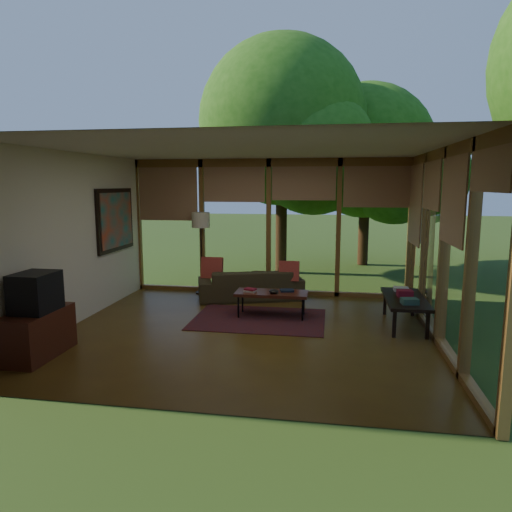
% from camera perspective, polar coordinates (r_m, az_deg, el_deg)
% --- Properties ---
extents(floor, '(5.50, 5.50, 0.00)m').
position_cam_1_polar(floor, '(6.97, -1.27, -9.45)').
color(floor, brown).
rests_on(floor, ground).
extents(ceiling, '(5.50, 5.50, 0.00)m').
position_cam_1_polar(ceiling, '(6.64, -1.35, 13.26)').
color(ceiling, silver).
rests_on(ceiling, ground).
extents(wall_left, '(0.04, 5.00, 2.70)m').
position_cam_1_polar(wall_left, '(7.67, -21.96, 1.93)').
color(wall_left, silver).
rests_on(wall_left, ground).
extents(wall_front, '(5.50, 0.04, 2.70)m').
position_cam_1_polar(wall_front, '(4.27, -7.52, -2.62)').
color(wall_front, silver).
rests_on(wall_front, ground).
extents(window_wall_back, '(5.50, 0.12, 2.70)m').
position_cam_1_polar(window_wall_back, '(9.13, 1.59, 3.60)').
color(window_wall_back, brown).
rests_on(window_wall_back, ground).
extents(window_wall_right, '(0.12, 5.00, 2.70)m').
position_cam_1_polar(window_wall_right, '(6.73, 22.35, 1.02)').
color(window_wall_right, brown).
rests_on(window_wall_right, ground).
extents(tree_nw, '(4.04, 4.04, 5.71)m').
position_cam_1_polar(tree_nw, '(11.53, 3.32, 16.35)').
color(tree_nw, '#382314').
rests_on(tree_nw, ground).
extents(tree_ne, '(3.58, 3.58, 4.87)m').
position_cam_1_polar(tree_ne, '(12.95, 13.61, 12.58)').
color(tree_ne, '#382314').
rests_on(tree_ne, ground).
extents(rug, '(2.15, 1.52, 0.01)m').
position_cam_1_polar(rug, '(7.58, 0.37, -7.89)').
color(rug, maroon).
rests_on(rug, floor).
extents(sofa, '(2.13, 1.36, 0.58)m').
position_cam_1_polar(sofa, '(8.85, -0.69, -3.52)').
color(sofa, '#3E361F').
rests_on(sofa, floor).
extents(pillow_left, '(0.41, 0.22, 0.43)m').
position_cam_1_polar(pillow_left, '(8.90, -5.51, -1.54)').
color(pillow_left, maroon).
rests_on(pillow_left, sofa).
extents(pillow_right, '(0.38, 0.20, 0.40)m').
position_cam_1_polar(pillow_right, '(8.64, 4.15, -1.95)').
color(pillow_right, maroon).
rests_on(pillow_right, sofa).
extents(ct_book_lower, '(0.22, 0.18, 0.03)m').
position_cam_1_polar(ct_book_lower, '(7.63, -0.71, -4.40)').
color(ct_book_lower, beige).
rests_on(ct_book_lower, coffee_table).
extents(ct_book_upper, '(0.22, 0.19, 0.03)m').
position_cam_1_polar(ct_book_upper, '(7.62, -0.71, -4.17)').
color(ct_book_upper, maroon).
rests_on(ct_book_upper, coffee_table).
extents(ct_book_side, '(0.26, 0.21, 0.03)m').
position_cam_1_polar(ct_book_side, '(7.68, 3.89, -4.32)').
color(ct_book_side, black).
rests_on(ct_book_side, coffee_table).
extents(ct_bowl, '(0.16, 0.16, 0.07)m').
position_cam_1_polar(ct_bowl, '(7.52, 2.24, -4.43)').
color(ct_bowl, black).
rests_on(ct_bowl, coffee_table).
extents(media_cabinet, '(0.50, 1.00, 0.60)m').
position_cam_1_polar(media_cabinet, '(6.58, -25.67, -8.75)').
color(media_cabinet, '#4C1F14').
rests_on(media_cabinet, floor).
extents(television, '(0.45, 0.55, 0.50)m').
position_cam_1_polar(television, '(6.43, -25.86, -4.09)').
color(television, black).
rests_on(television, media_cabinet).
extents(console_book_a, '(0.26, 0.21, 0.09)m').
position_cam_1_polar(console_book_a, '(7.11, 18.65, -5.38)').
color(console_book_a, '#2F534B').
rests_on(console_book_a, side_console).
extents(console_book_b, '(0.24, 0.19, 0.11)m').
position_cam_1_polar(console_book_b, '(7.54, 18.11, -4.47)').
color(console_book_b, maroon).
rests_on(console_book_b, side_console).
extents(console_book_c, '(0.24, 0.17, 0.06)m').
position_cam_1_polar(console_book_c, '(7.93, 17.67, -3.96)').
color(console_book_c, beige).
rests_on(console_book_c, side_console).
extents(floor_lamp, '(0.36, 0.36, 1.65)m').
position_cam_1_polar(floor_lamp, '(9.18, -6.91, 3.92)').
color(floor_lamp, black).
rests_on(floor_lamp, floor).
extents(coffee_table, '(1.20, 0.50, 0.43)m').
position_cam_1_polar(coffee_table, '(7.64, 1.95, -4.76)').
color(coffee_table, '#4C1F14').
rests_on(coffee_table, floor).
extents(side_console, '(0.60, 1.40, 0.46)m').
position_cam_1_polar(side_console, '(7.52, 18.13, -5.28)').
color(side_console, black).
rests_on(side_console, floor).
extents(wall_painting, '(0.06, 1.35, 1.15)m').
position_cam_1_polar(wall_painting, '(8.85, -17.14, 4.34)').
color(wall_painting, black).
rests_on(wall_painting, wall_left).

